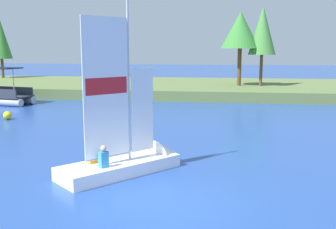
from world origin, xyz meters
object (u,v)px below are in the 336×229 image
object	(u,v)px
shoreline_tree_midleft	(240,30)
sailboat	(138,157)
shoreline_tree_left	(0,39)
shoreline_tree_centre	(263,31)
channel_buoy	(7,115)

from	to	relation	value
shoreline_tree_midleft	sailboat	world-z (taller)	shoreline_tree_midleft
shoreline_tree_left	sailboat	bearing A→B (deg)	-52.77
shoreline_tree_centre	channel_buoy	xyz separation A→B (m)	(-16.41, -15.71, -5.68)
shoreline_tree_midleft	shoreline_tree_centre	bearing A→B (deg)	-1.32
shoreline_tree_centre	sailboat	bearing A→B (deg)	-104.41
shoreline_tree_midleft	sailboat	distance (m)	25.50
shoreline_tree_left	channel_buoy	world-z (taller)	shoreline_tree_left
shoreline_tree_centre	shoreline_tree_left	bearing A→B (deg)	167.97
shoreline_tree_left	shoreline_tree_centre	xyz separation A→B (m)	(29.69, -6.33, 0.46)
sailboat	shoreline_tree_midleft	bearing A→B (deg)	31.18
shoreline_tree_midleft	channel_buoy	size ratio (longest dim) A/B	13.35
sailboat	channel_buoy	world-z (taller)	sailboat
sailboat	shoreline_tree_centre	bearing A→B (deg)	26.68
shoreline_tree_left	channel_buoy	xyz separation A→B (m)	(13.28, -22.03, -5.22)
shoreline_tree_midleft	shoreline_tree_centre	distance (m)	2.00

